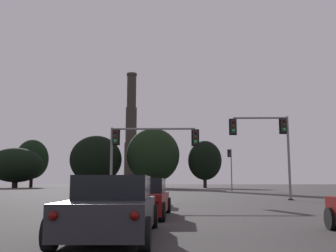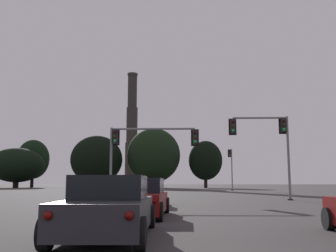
# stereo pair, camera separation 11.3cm
# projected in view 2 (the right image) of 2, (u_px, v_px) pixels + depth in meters

# --- Properties ---
(sedan_left_lane_third) EXTENTS (2.06, 4.73, 1.43)m
(sedan_left_lane_third) POSITION_uv_depth(u_px,v_px,m) (110.00, 208.00, 9.27)
(sedan_left_lane_third) COLOR #232328
(sedan_left_lane_third) RESTS_ON ground_plane
(sedan_left_lane_second) EXTENTS (2.10, 4.75, 1.43)m
(sedan_left_lane_second) POSITION_uv_depth(u_px,v_px,m) (140.00, 198.00, 14.77)
(sedan_left_lane_second) COLOR maroon
(sedan_left_lane_second) RESTS_ON ground_plane
(sedan_left_lane_front) EXTENTS (2.05, 4.73, 1.43)m
(sedan_left_lane_front) POSITION_uv_depth(u_px,v_px,m) (144.00, 193.00, 21.97)
(sedan_left_lane_front) COLOR #0F3823
(sedan_left_lane_front) RESTS_ON ground_plane
(traffic_light_overhead_left) EXTENTS (6.63, 0.50, 5.27)m
(traffic_light_overhead_left) POSITION_uv_depth(u_px,v_px,m) (142.00, 144.00, 28.71)
(traffic_light_overhead_left) COLOR slate
(traffic_light_overhead_left) RESTS_ON ground_plane
(traffic_light_far_right) EXTENTS (0.78, 0.50, 6.64)m
(traffic_light_far_right) POSITION_uv_depth(u_px,v_px,m) (231.00, 163.00, 63.15)
(traffic_light_far_right) COLOR slate
(traffic_light_far_right) RESTS_ON ground_plane
(traffic_light_overhead_right) EXTENTS (4.50, 0.50, 6.13)m
(traffic_light_overhead_right) POSITION_uv_depth(u_px,v_px,m) (269.00, 136.00, 28.96)
(traffic_light_overhead_right) COLOR slate
(traffic_light_overhead_right) RESTS_ON ground_plane
(smokestack) EXTENTS (6.88, 6.88, 38.12)m
(smokestack) POSITION_uv_depth(u_px,v_px,m) (132.00, 141.00, 130.54)
(smokestack) COLOR #2B2722
(smokestack) RESTS_ON ground_plane
(treeline_far_right) EXTENTS (12.64, 11.38, 14.16)m
(treeline_far_right) POSITION_uv_depth(u_px,v_px,m) (154.00, 155.00, 93.52)
(treeline_far_right) COLOR black
(treeline_far_right) RESTS_ON ground_plane
(treeline_center_right) EXTENTS (12.16, 10.94, 12.30)m
(treeline_center_right) POSITION_uv_depth(u_px,v_px,m) (97.00, 160.00, 92.39)
(treeline_center_right) COLOR black
(treeline_center_right) RESTS_ON ground_plane
(treeline_center_left) EXTENTS (8.54, 7.68, 12.58)m
(treeline_center_left) POSITION_uv_depth(u_px,v_px,m) (33.00, 159.00, 103.92)
(treeline_center_left) COLOR black
(treeline_center_left) RESTS_ON ground_plane
(treeline_far_left) EXTENTS (13.23, 11.91, 9.63)m
(treeline_far_left) POSITION_uv_depth(u_px,v_px,m) (17.00, 165.00, 95.10)
(treeline_far_left) COLOR black
(treeline_far_left) RESTS_ON ground_plane
(treeline_right_mid) EXTENTS (7.97, 7.17, 11.14)m
(treeline_right_mid) POSITION_uv_depth(u_px,v_px,m) (205.00, 160.00, 93.03)
(treeline_right_mid) COLOR black
(treeline_right_mid) RESTS_ON ground_plane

